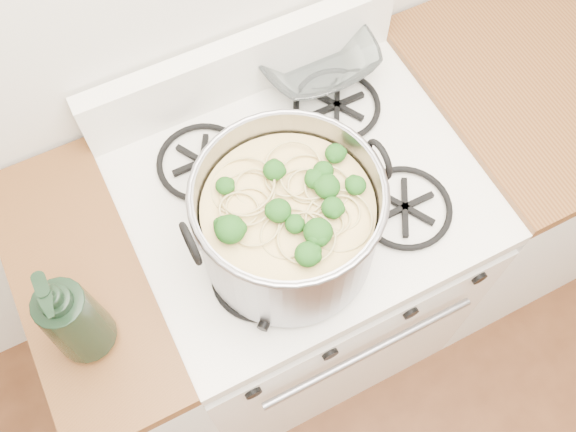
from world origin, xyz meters
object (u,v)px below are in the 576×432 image
Objects in this scene: spatula at (312,219)px; glass_bowl at (312,60)px; gas_range at (299,269)px; stock_pot at (288,223)px; bottle at (69,315)px.

spatula is 2.76× the size of glass_bowl.
spatula is 0.42m from glass_bowl.
glass_bowl is (0.20, 0.37, 0.00)m from spatula.
glass_bowl is at bearing 111.70° from spatula.
glass_bowl is at bearing 58.51° from gas_range.
gas_range is 2.40× the size of stock_pot.
gas_range is 0.82m from bottle.
stock_pot is 3.43× the size of glass_bowl.
bottle is (-0.42, 0.00, 0.03)m from stock_pot.
bottle reaches higher than gas_range.
stock_pot is (-0.10, -0.12, 0.60)m from gas_range.
bottle is at bearing -166.99° from gas_range.
stock_pot is 0.12m from spatula.
stock_pot is at bearing -128.68° from gas_range.
stock_pot reaches higher than gas_range.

